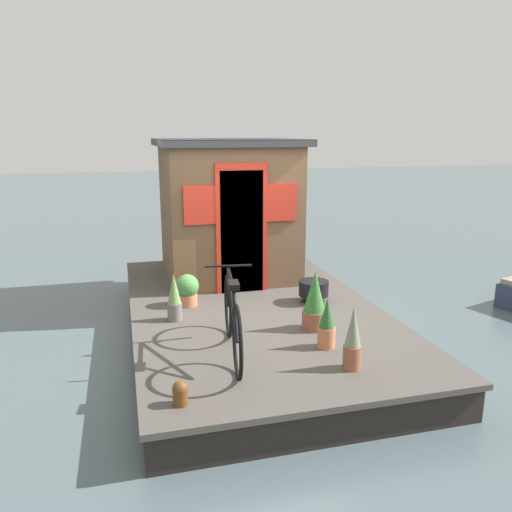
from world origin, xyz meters
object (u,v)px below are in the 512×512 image
(bicycle, at_px, (232,319))
(potted_plant_sage, at_px, (327,324))
(potted_plant_lavender, at_px, (174,298))
(potted_plant_thyme, at_px, (315,302))
(potted_plant_mint, at_px, (353,339))
(charcoal_grill, at_px, (314,289))
(houseboat_cabin, at_px, (227,208))
(mooring_bollard, at_px, (180,393))
(potted_plant_rosemary, at_px, (187,289))

(bicycle, bearing_deg, potted_plant_sage, -93.64)
(potted_plant_lavender, bearing_deg, potted_plant_thyme, -114.56)
(potted_plant_mint, xyz_separation_m, charcoal_grill, (1.93, -0.36, -0.11))
(bicycle, height_order, potted_plant_sage, bicycle)
(bicycle, bearing_deg, potted_plant_mint, -119.76)
(potted_plant_sage, bearing_deg, potted_plant_thyme, -6.84)
(houseboat_cabin, relative_size, potted_plant_sage, 4.02)
(mooring_bollard, bearing_deg, potted_plant_rosemary, -8.71)
(potted_plant_thyme, distance_m, potted_plant_mint, 1.04)
(potted_plant_sage, relative_size, mooring_bollard, 2.53)
(potted_plant_thyme, height_order, potted_plant_sage, potted_plant_thyme)
(potted_plant_rosemary, height_order, potted_plant_sage, potted_plant_sage)
(potted_plant_mint, height_order, charcoal_grill, potted_plant_mint)
(potted_plant_lavender, bearing_deg, bicycle, -158.00)
(bicycle, distance_m, potted_plant_thyme, 1.14)
(potted_plant_mint, bearing_deg, houseboat_cabin, 7.21)
(mooring_bollard, bearing_deg, potted_plant_thyme, -52.48)
(houseboat_cabin, height_order, bicycle, houseboat_cabin)
(potted_plant_mint, bearing_deg, potted_plant_lavender, 40.77)
(potted_plant_mint, bearing_deg, potted_plant_thyme, -1.10)
(potted_plant_rosemary, distance_m, potted_plant_mint, 2.57)
(potted_plant_lavender, bearing_deg, houseboat_cabin, -29.07)
(houseboat_cabin, relative_size, potted_plant_mint, 3.42)
(bicycle, height_order, mooring_bollard, bicycle)
(potted_plant_thyme, relative_size, mooring_bollard, 3.25)
(potted_plant_rosemary, height_order, potted_plant_lavender, potted_plant_lavender)
(potted_plant_rosemary, distance_m, mooring_bollard, 2.51)
(bicycle, xyz_separation_m, potted_plant_rosemary, (1.64, 0.24, -0.17))
(potted_plant_sage, relative_size, potted_plant_mint, 0.85)
(potted_plant_mint, relative_size, charcoal_grill, 1.60)
(potted_plant_rosemary, xyz_separation_m, potted_plant_mint, (-2.23, -1.28, 0.09))
(houseboat_cabin, xyz_separation_m, potted_plant_lavender, (-1.87, 1.04, -0.78))
(houseboat_cabin, xyz_separation_m, charcoal_grill, (-1.67, -0.81, -0.88))
(potted_plant_thyme, xyz_separation_m, mooring_bollard, (-1.29, 1.67, -0.22))
(bicycle, xyz_separation_m, potted_plant_thyme, (0.45, -1.05, -0.06))
(bicycle, relative_size, potted_plant_sage, 3.13)
(potted_plant_rosemary, relative_size, potted_plant_mint, 0.66)
(houseboat_cabin, relative_size, potted_plant_lavender, 3.71)
(potted_plant_rosemary, bearing_deg, potted_plant_thyme, -132.66)
(potted_plant_mint, xyz_separation_m, potted_plant_lavender, (1.73, 1.49, -0.02))
(potted_plant_mint, bearing_deg, charcoal_grill, -10.49)
(potted_plant_lavender, relative_size, mooring_bollard, 2.74)
(charcoal_grill, bearing_deg, potted_plant_sage, 164.13)
(bicycle, relative_size, charcoal_grill, 4.26)
(charcoal_grill, distance_m, mooring_bollard, 2.96)
(potted_plant_sage, distance_m, potted_plant_mint, 0.53)
(potted_plant_thyme, bearing_deg, charcoal_grill, -20.75)
(houseboat_cabin, xyz_separation_m, potted_plant_thyme, (-2.56, -0.47, -0.73))
(bicycle, relative_size, potted_plant_rosemary, 4.05)
(potted_plant_mint, bearing_deg, potted_plant_rosemary, 29.73)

